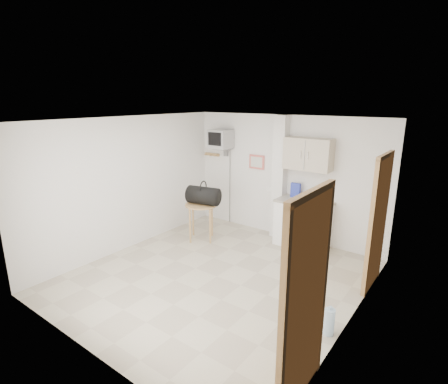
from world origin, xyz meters
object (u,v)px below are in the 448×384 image
Objects in this scene: crt_television at (221,140)px; round_table at (201,209)px; duffel_bag at (203,195)px; water_bottle at (329,322)px.

crt_television reaches higher than round_table.
round_table is (0.24, -0.97, -1.28)m from crt_television.
round_table is 0.29m from duffel_bag.
crt_television is 1.63m from round_table.
water_bottle is (3.19, -1.36, -0.48)m from round_table.
round_table is at bearing -160.86° from duffel_bag.
crt_television is 3.07× the size of duffel_bag.
crt_television is at bearing 145.77° from water_bottle.
water_bottle is at bearing -34.23° from crt_television.
water_bottle is at bearing -34.86° from duffel_bag.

